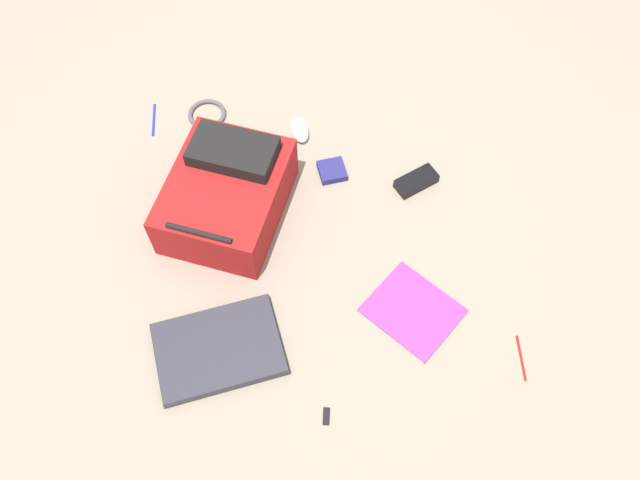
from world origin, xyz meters
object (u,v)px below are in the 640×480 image
object	(u,v)px
cable_coil	(207,114)
pen_black	(521,358)
laptop	(219,349)
pen_blue	(154,119)
earbud_pouch	(332,171)
book_blue	(413,311)
computer_mouse	(300,130)
usb_stick	(326,416)
power_brick	(416,181)
backpack	(227,193)

from	to	relation	value
cable_coil	pen_black	world-z (taller)	cable_coil
laptop	pen_black	distance (m)	0.84
pen_blue	earbud_pouch	xyz separation A→B (m)	(-0.60, 0.24, 0.01)
laptop	pen_black	xyz separation A→B (m)	(-0.84, 0.05, -0.01)
book_blue	computer_mouse	size ratio (longest dim) A/B	2.98
usb_stick	power_brick	bearing A→B (deg)	-112.92
pen_black	cable_coil	bearing A→B (deg)	-44.33
book_blue	pen_blue	distance (m)	1.10
laptop	book_blue	distance (m)	0.56
backpack	earbud_pouch	size ratio (longest dim) A/B	5.85
laptop	computer_mouse	world-z (taller)	computer_mouse
backpack	computer_mouse	size ratio (longest dim) A/B	4.58
backpack	pen_blue	distance (m)	0.47
computer_mouse	book_blue	bearing A→B (deg)	-76.01
laptop	book_blue	bearing A→B (deg)	-169.52
backpack	power_brick	distance (m)	0.60
backpack	book_blue	world-z (taller)	backpack
cable_coil	earbud_pouch	distance (m)	0.49
usb_stick	earbud_pouch	bearing A→B (deg)	-93.26
book_blue	earbud_pouch	distance (m)	0.54
computer_mouse	usb_stick	size ratio (longest dim) A/B	2.29
laptop	earbud_pouch	bearing A→B (deg)	-119.40
power_brick	usb_stick	world-z (taller)	power_brick
book_blue	computer_mouse	xyz separation A→B (m)	(0.32, -0.67, 0.01)
computer_mouse	usb_stick	xyz separation A→B (m)	(-0.06, 0.96, -0.01)
cable_coil	pen_blue	xyz separation A→B (m)	(0.18, 0.02, -0.00)
backpack	earbud_pouch	distance (m)	0.36
cable_coil	pen_blue	bearing A→B (deg)	4.94
pen_black	pen_blue	xyz separation A→B (m)	(1.11, -0.89, 0.00)
book_blue	usb_stick	world-z (taller)	book_blue
pen_black	laptop	bearing A→B (deg)	-3.09
earbud_pouch	backpack	bearing A→B (deg)	21.87
earbud_pouch	pen_black	bearing A→B (deg)	127.87
computer_mouse	power_brick	xyz separation A→B (m)	(-0.37, 0.22, 0.00)
laptop	usb_stick	distance (m)	0.35
book_blue	laptop	bearing A→B (deg)	10.48
laptop	computer_mouse	size ratio (longest dim) A/B	3.68
computer_mouse	pen_blue	xyz separation A→B (m)	(0.50, -0.07, -0.01)
computer_mouse	pen_blue	size ratio (longest dim) A/B	0.77
backpack	laptop	size ratio (longest dim) A/B	1.24
backpack	computer_mouse	world-z (taller)	backpack
cable_coil	pen_black	bearing A→B (deg)	135.67
computer_mouse	earbud_pouch	world-z (taller)	computer_mouse
laptop	computer_mouse	bearing A→B (deg)	-107.02
laptop	power_brick	xyz separation A→B (m)	(-0.61, -0.55, 0.00)
laptop	pen_black	bearing A→B (deg)	176.91
book_blue	usb_stick	distance (m)	0.39
book_blue	power_brick	bearing A→B (deg)	-97.00
pen_black	earbud_pouch	world-z (taller)	earbud_pouch
backpack	earbud_pouch	xyz separation A→B (m)	(-0.33, -0.13, -0.08)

